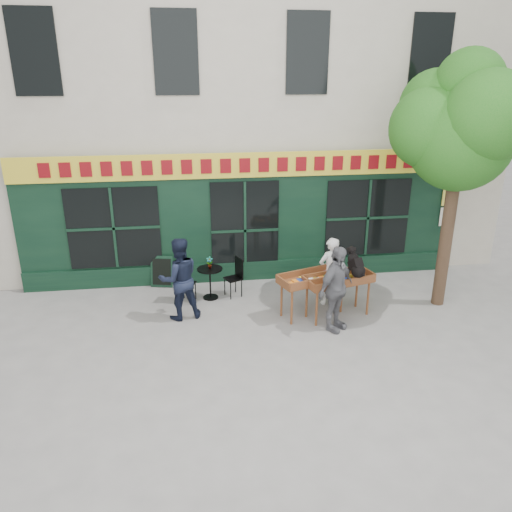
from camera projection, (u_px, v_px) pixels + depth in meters
The scene contains 14 objects.
ground at pixel (258, 321), 10.88m from camera, with size 80.00×80.00×0.00m, color slate.
building at pixel (229, 76), 14.68m from camera, with size 14.00×7.26×10.00m.
street_tree at pixel (463, 123), 10.35m from camera, with size 3.05×2.90×5.60m.
book_cart_center at pixel (339, 282), 10.84m from camera, with size 1.61×0.99×0.99m.
dog at pixel (356, 262), 10.67m from camera, with size 0.34×0.60×0.60m, color black, non-canonical shape.
woman at pixel (330, 271), 11.45m from camera, with size 0.59×0.39×1.61m, color white.
book_cart_right at pixel (313, 280), 10.92m from camera, with size 1.62×1.07×0.99m.
man_right at pixel (336, 289), 10.23m from camera, with size 1.08×0.45×1.84m, color #5A5B60.
bistro_table at pixel (210, 277), 11.79m from camera, with size 0.60×0.60×0.76m.
bistro_chair_left at pixel (183, 279), 11.64m from camera, with size 0.47×0.47×0.95m.
bistro_chair_right at pixel (236, 274), 11.95m from camera, with size 0.48×0.47×0.95m.
potted_plant at pixel (210, 263), 11.67m from camera, with size 0.15×0.10×0.29m, color gray.
man_left at pixel (179, 279), 10.74m from camera, with size 0.90×0.70×1.84m, color black.
chalkboard at pixel (162, 272), 12.49m from camera, with size 0.59×0.31×0.79m.
Camera 1 is at (-1.41, -9.59, 5.14)m, focal length 35.00 mm.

